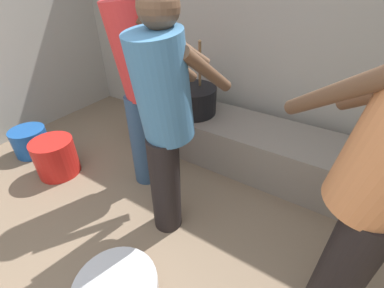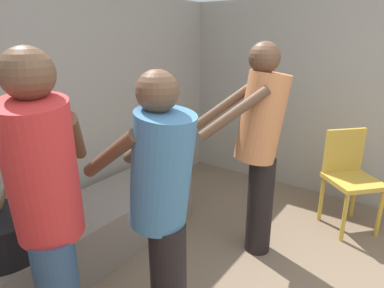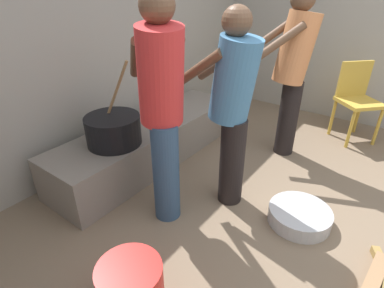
{
  "view_description": "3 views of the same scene",
  "coord_description": "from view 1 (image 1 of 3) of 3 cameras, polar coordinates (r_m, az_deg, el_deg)",
  "views": [
    {
      "loc": [
        0.72,
        0.2,
        1.56
      ],
      "look_at": [
        -0.05,
        1.4,
        0.61
      ],
      "focal_mm": 24.09,
      "sensor_mm": 36.0,
      "label": 1
    },
    {
      "loc": [
        -1.28,
        0.2,
        1.69
      ],
      "look_at": [
        0.26,
        1.29,
        1.06
      ],
      "focal_mm": 31.57,
      "sensor_mm": 36.0,
      "label": 2
    },
    {
      "loc": [
        -1.99,
        0.2,
        1.66
      ],
      "look_at": [
        -0.41,
        1.37,
        0.6
      ],
      "focal_mm": 28.39,
      "sensor_mm": 36.0,
      "label": 3
    }
  ],
  "objects": [
    {
      "name": "bucket_blue_plastic",
      "position": [
        3.07,
        -32.14,
        0.51
      ],
      "size": [
        0.33,
        0.33,
        0.27
      ],
      "primitive_type": "cylinder",
      "color": "#194C99",
      "rests_on": "ground_plane"
    },
    {
      "name": "hearth_ledge",
      "position": [
        2.5,
        10.17,
        0.5
      ],
      "size": [
        2.2,
        0.6,
        0.41
      ],
      "primitive_type": "cube",
      "color": "slate",
      "rests_on": "ground_plane"
    },
    {
      "name": "cook_in_red_shirt",
      "position": [
        1.93,
        -11.6,
        14.53
      ],
      "size": [
        0.68,
        0.73,
        1.64
      ],
      "color": "navy",
      "rests_on": "ground_plane"
    },
    {
      "name": "cook_in_blue_shirt",
      "position": [
        1.48,
        -6.1,
        5.98
      ],
      "size": [
        0.38,
        0.67,
        1.53
      ],
      "color": "black",
      "rests_on": "ground_plane"
    },
    {
      "name": "block_enclosure_rear",
      "position": [
        2.65,
        17.19,
        20.54
      ],
      "size": [
        4.96,
        0.2,
        2.02
      ],
      "primitive_type": "cube",
      "color": "#9E998E",
      "rests_on": "ground_plane"
    },
    {
      "name": "cook_in_orange_shirt",
      "position": [
        1.16,
        36.66,
        -6.6
      ],
      "size": [
        0.69,
        0.71,
        1.63
      ],
      "color": "black",
      "rests_on": "ground_plane"
    },
    {
      "name": "bucket_red_plastic",
      "position": [
        2.63,
        -27.93,
        -2.59
      ],
      "size": [
        0.36,
        0.36,
        0.34
      ],
      "primitive_type": "cylinder",
      "color": "red",
      "rests_on": "ground_plane"
    },
    {
      "name": "cooking_pot_main",
      "position": [
        2.5,
        0.03,
        9.77
      ],
      "size": [
        0.46,
        0.46,
        0.7
      ],
      "color": "black",
      "rests_on": "hearth_ledge"
    }
  ]
}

